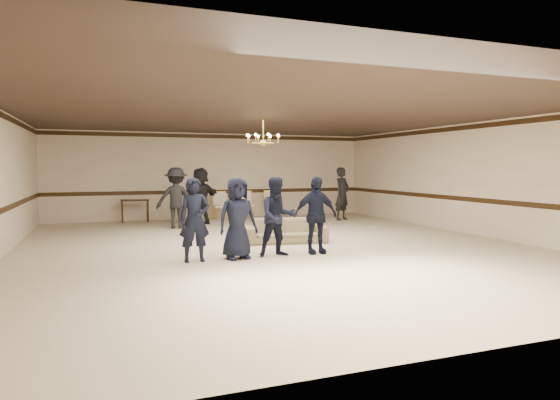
{
  "coord_description": "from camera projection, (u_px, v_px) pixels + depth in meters",
  "views": [
    {
      "loc": [
        -3.91,
        -10.89,
        1.95
      ],
      "look_at": [
        -0.09,
        -0.5,
        1.17
      ],
      "focal_mm": 30.73,
      "sensor_mm": 36.0,
      "label": 1
    }
  ],
  "objects": [
    {
      "name": "chair_rail",
      "position": [
        214.0,
        192.0,
        18.14
      ],
      "size": [
        12.0,
        0.02,
        0.14
      ],
      "primitive_type": "cube",
      "color": "black",
      "rests_on": "wall_back"
    },
    {
      "name": "banquet_chair_mid",
      "position": [
        247.0,
        205.0,
        17.88
      ],
      "size": [
        0.51,
        0.51,
        1.01
      ],
      "primitive_type": null,
      "rotation": [
        0.0,
        0.0,
        -0.05
      ],
      "color": "beige",
      "rests_on": "floor"
    },
    {
      "name": "adult_mid",
      "position": [
        200.0,
        196.0,
        16.0
      ],
      "size": [
        1.81,
        1.42,
        1.92
      ],
      "primitive_type": "imported",
      "rotation": [
        0.0,
        0.0,
        3.7
      ],
      "color": "black",
      "rests_on": "floor"
    },
    {
      "name": "adult_left",
      "position": [
        176.0,
        198.0,
        15.03
      ],
      "size": [
        1.35,
        0.92,
        1.92
      ],
      "primitive_type": "imported",
      "rotation": [
        0.0,
        0.0,
        2.96
      ],
      "color": "black",
      "rests_on": "floor"
    },
    {
      "name": "console_table",
      "position": [
        135.0,
        211.0,
        16.69
      ],
      "size": [
        0.98,
        0.47,
        0.8
      ],
      "primitive_type": "cube",
      "rotation": [
        0.0,
        0.0,
        -0.07
      ],
      "color": "black",
      "rests_on": "floor"
    },
    {
      "name": "boy_c",
      "position": [
        278.0,
        217.0,
        10.37
      ],
      "size": [
        0.85,
        0.67,
        1.72
      ],
      "primitive_type": "imported",
      "rotation": [
        0.0,
        0.0,
        -0.03
      ],
      "color": "black",
      "rests_on": "floor"
    },
    {
      "name": "boy_b",
      "position": [
        237.0,
        218.0,
        10.06
      ],
      "size": [
        0.9,
        0.65,
        1.72
      ],
      "primitive_type": "imported",
      "rotation": [
        0.0,
        0.0,
        0.12
      ],
      "color": "black",
      "rests_on": "floor"
    },
    {
      "name": "settee",
      "position": [
        286.0,
        231.0,
        12.29
      ],
      "size": [
        2.19,
        1.16,
        0.61
      ],
      "primitive_type": "imported",
      "rotation": [
        0.0,
        0.0,
        -0.17
      ],
      "color": "#787150",
      "rests_on": "floor"
    },
    {
      "name": "banquet_chair_right",
      "position": [
        272.0,
        204.0,
        18.22
      ],
      "size": [
        0.53,
        0.53,
        1.01
      ],
      "primitive_type": null,
      "rotation": [
        0.0,
        0.0,
        -0.08
      ],
      "color": "beige",
      "rests_on": "floor"
    },
    {
      "name": "boy_d",
      "position": [
        315.0,
        215.0,
        10.68
      ],
      "size": [
        1.03,
        0.46,
        1.72
      ],
      "primitive_type": "imported",
      "rotation": [
        0.0,
        0.0,
        -0.04
      ],
      "color": "black",
      "rests_on": "floor"
    },
    {
      "name": "room",
      "position": [
        276.0,
        181.0,
        11.56
      ],
      "size": [
        12.01,
        14.01,
        3.21
      ],
      "color": "beige",
      "rests_on": "ground"
    },
    {
      "name": "boy_a",
      "position": [
        195.0,
        220.0,
        9.75
      ],
      "size": [
        0.63,
        0.42,
        1.72
      ],
      "primitive_type": "imported",
      "rotation": [
        0.0,
        0.0,
        -0.01
      ],
      "color": "black",
      "rests_on": "floor"
    },
    {
      "name": "chandelier",
      "position": [
        263.0,
        131.0,
        12.41
      ],
      "size": [
        0.94,
        0.94,
        0.89
      ],
      "primitive_type": null,
      "color": "gold",
      "rests_on": "ceiling"
    },
    {
      "name": "adult_right",
      "position": [
        342.0,
        194.0,
        17.38
      ],
      "size": [
        0.83,
        0.74,
        1.92
      ],
      "primitive_type": "imported",
      "rotation": [
        0.0,
        0.0,
        0.5
      ],
      "color": "black",
      "rests_on": "floor"
    },
    {
      "name": "crown_molding",
      "position": [
        213.0,
        136.0,
        18.0
      ],
      "size": [
        12.0,
        0.02,
        0.14
      ],
      "primitive_type": "cube",
      "color": "black",
      "rests_on": "wall_back"
    },
    {
      "name": "banquet_chair_left",
      "position": [
        221.0,
        206.0,
        17.53
      ],
      "size": [
        0.53,
        0.53,
        1.01
      ],
      "primitive_type": null,
      "rotation": [
        0.0,
        0.0,
        -0.09
      ],
      "color": "beige",
      "rests_on": "floor"
    }
  ]
}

